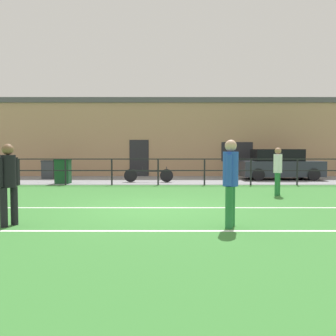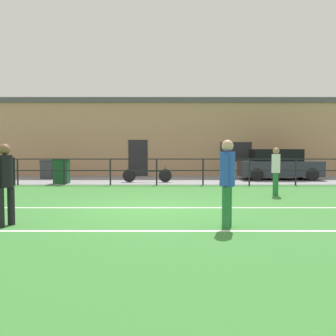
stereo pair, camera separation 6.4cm
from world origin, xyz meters
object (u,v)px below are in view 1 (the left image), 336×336
(bicycle_parked_0, at_px, (148,175))
(parked_car_red, at_px, (279,165))
(player_striker, at_px, (277,168))
(trash_bin_0, at_px, (48,169))
(player_goalkeeper, at_px, (8,180))
(player_winger, at_px, (230,178))
(trash_bin_1, at_px, (62,171))

(bicycle_parked_0, bearing_deg, parked_car_red, 13.07)
(player_striker, relative_size, trash_bin_0, 1.65)
(parked_car_red, bearing_deg, trash_bin_0, 178.07)
(player_goalkeeper, distance_m, parked_car_red, 13.95)
(trash_bin_0, bearing_deg, bicycle_parked_0, -20.02)
(player_goalkeeper, bearing_deg, player_winger, -64.40)
(player_striker, bearing_deg, trash_bin_0, 84.45)
(player_striker, bearing_deg, parked_car_red, 9.36)
(parked_car_red, distance_m, trash_bin_1, 10.62)
(player_goalkeeper, height_order, parked_car_red, player_goalkeeper)
(trash_bin_0, relative_size, trash_bin_1, 0.88)
(player_striker, height_order, trash_bin_0, player_striker)
(player_striker, xyz_separation_m, parked_car_red, (2.05, 6.12, -0.16))
(parked_car_red, height_order, bicycle_parked_0, parked_car_red)
(parked_car_red, xyz_separation_m, trash_bin_0, (-11.93, 0.40, -0.24))
(player_winger, height_order, parked_car_red, player_winger)
(player_goalkeeper, relative_size, player_striker, 1.02)
(player_striker, xyz_separation_m, trash_bin_0, (-9.89, 6.52, -0.40))
(bicycle_parked_0, height_order, trash_bin_0, trash_bin_0)
(player_striker, relative_size, player_winger, 0.93)
(player_goalkeeper, bearing_deg, trash_bin_0, 42.35)
(parked_car_red, bearing_deg, bicycle_parked_0, -166.93)
(bicycle_parked_0, bearing_deg, trash_bin_0, 159.98)
(parked_car_red, height_order, trash_bin_0, parked_car_red)
(trash_bin_0, distance_m, trash_bin_1, 2.99)
(player_winger, height_order, trash_bin_0, player_winger)
(player_winger, relative_size, trash_bin_1, 1.55)
(player_winger, bearing_deg, trash_bin_1, 54.08)
(player_striker, xyz_separation_m, player_winger, (-2.43, -4.76, 0.07))
(player_goalkeeper, xyz_separation_m, parked_car_red, (8.86, 10.77, -0.18))
(parked_car_red, bearing_deg, trash_bin_1, -168.26)
(bicycle_parked_0, distance_m, trash_bin_1, 3.85)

